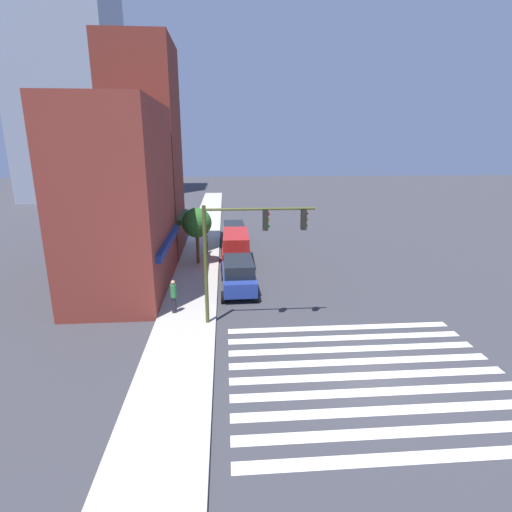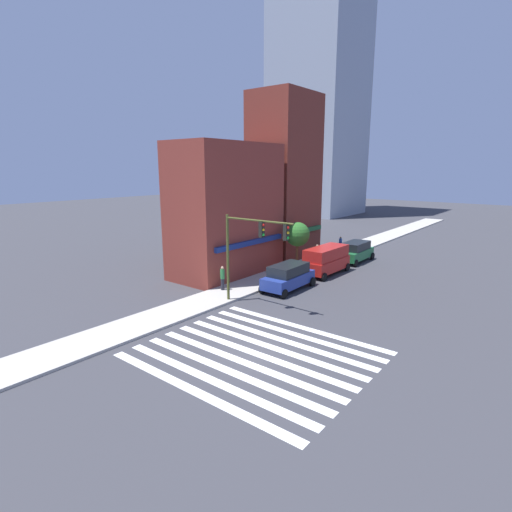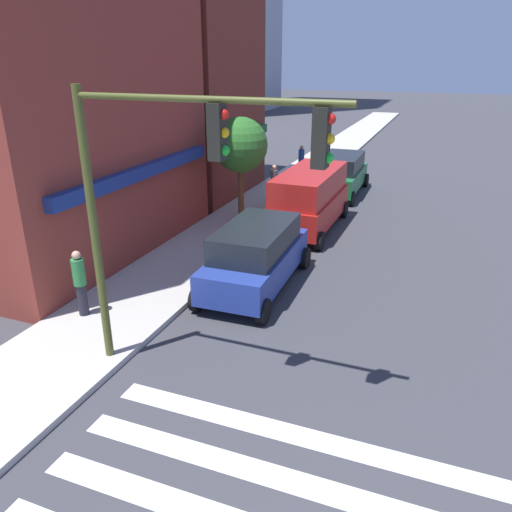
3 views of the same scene
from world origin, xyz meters
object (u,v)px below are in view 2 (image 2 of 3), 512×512
(pedestrian_blue_shirt, at_px, (340,244))
(suv_blue, at_px, (288,276))
(suv_green, at_px, (355,251))
(pedestrian_green_top, at_px, (222,278))
(van_red, at_px, (326,259))
(pedestrian_grey_coat, at_px, (317,253))
(traffic_signal, at_px, (250,242))
(street_tree, at_px, (297,235))

(pedestrian_blue_shirt, bearing_deg, suv_blue, 76.92)
(suv_green, relative_size, pedestrian_green_top, 2.68)
(van_red, bearing_deg, suv_green, 0.68)
(pedestrian_green_top, bearing_deg, pedestrian_grey_coat, -2.53)
(traffic_signal, distance_m, pedestrian_blue_shirt, 19.00)
(pedestrian_blue_shirt, bearing_deg, suv_green, 117.84)
(traffic_signal, xyz_separation_m, suv_green, (16.41, 0.25, -3.31))
(suv_green, height_order, pedestrian_green_top, suv_green)
(suv_green, xyz_separation_m, pedestrian_grey_coat, (-3.37, 2.32, 0.04))
(traffic_signal, bearing_deg, pedestrian_grey_coat, 11.15)
(suv_blue, bearing_deg, suv_green, -1.31)
(pedestrian_green_top, height_order, street_tree, street_tree)
(suv_green, bearing_deg, van_red, 178.89)
(van_red, xyz_separation_m, pedestrian_green_top, (-9.21, 3.48, -0.21))
(pedestrian_blue_shirt, bearing_deg, pedestrian_green_top, 63.22)
(pedestrian_green_top, xyz_separation_m, pedestrian_blue_shirt, (17.16, -0.83, 0.00))
(suv_blue, xyz_separation_m, pedestrian_grey_coat, (8.27, 2.32, 0.04))
(van_red, bearing_deg, pedestrian_green_top, 160.00)
(suv_blue, height_order, pedestrian_blue_shirt, suv_blue)
(pedestrian_blue_shirt, bearing_deg, street_tree, 64.93)
(pedestrian_green_top, bearing_deg, suv_blue, -42.17)
(van_red, bearing_deg, street_tree, 95.11)
(suv_blue, height_order, van_red, van_red)
(suv_green, bearing_deg, pedestrian_grey_coat, 144.34)
(traffic_signal, distance_m, street_tree, 10.83)
(traffic_signal, distance_m, van_red, 10.98)
(traffic_signal, height_order, suv_blue, traffic_signal)
(traffic_signal, relative_size, van_red, 1.18)
(traffic_signal, xyz_separation_m, suv_blue, (4.77, 0.25, -3.31))
(van_red, bearing_deg, suv_blue, -179.32)
(van_red, relative_size, suv_green, 1.06)
(suv_green, bearing_deg, traffic_signal, 179.76)
(suv_blue, height_order, street_tree, street_tree)
(pedestrian_grey_coat, bearing_deg, street_tree, 176.56)
(suv_blue, distance_m, pedestrian_grey_coat, 8.59)
(traffic_signal, distance_m, pedestrian_grey_coat, 13.69)
(suv_green, distance_m, pedestrian_grey_coat, 4.09)
(van_red, distance_m, pedestrian_grey_coat, 3.42)
(suv_blue, relative_size, van_red, 0.94)
(traffic_signal, height_order, street_tree, traffic_signal)
(traffic_signal, relative_size, pedestrian_grey_coat, 3.36)
(traffic_signal, xyz_separation_m, pedestrian_green_top, (1.33, 3.73, -3.27))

